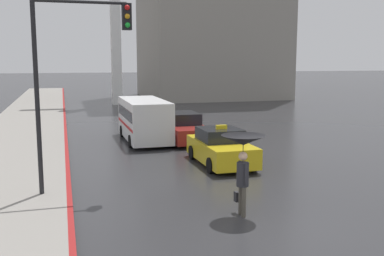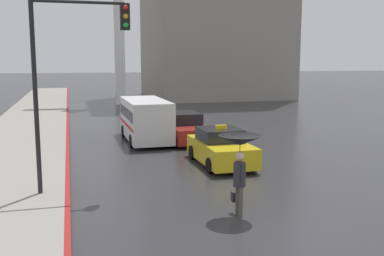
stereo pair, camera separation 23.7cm
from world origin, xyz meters
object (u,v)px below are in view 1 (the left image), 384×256
taxi (221,148)px  ambulance_van (144,118)px  pedestrian_with_umbrella (243,149)px  traffic_light (73,59)px  sedan_red (183,128)px

taxi → ambulance_van: (-2.05, 6.19, 0.54)m
pedestrian_with_umbrella → traffic_light: traffic_light is taller
taxi → ambulance_van: ambulance_van is taller
ambulance_van → traffic_light: (-3.71, -8.94, 3.04)m
taxi → traffic_light: 7.32m
ambulance_van → traffic_light: traffic_light is taller
taxi → traffic_light: traffic_light is taller
taxi → sedan_red: (-0.08, 5.69, -0.00)m
ambulance_van → sedan_red: bearing=165.9°
pedestrian_with_umbrella → traffic_light: bearing=51.9°
sedan_red → ambulance_van: size_ratio=0.88×
pedestrian_with_umbrella → traffic_light: (-4.24, 3.20, 2.41)m
ambulance_van → traffic_light: bearing=67.4°
taxi → traffic_light: bearing=25.5°
pedestrian_with_umbrella → sedan_red: bearing=-8.1°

